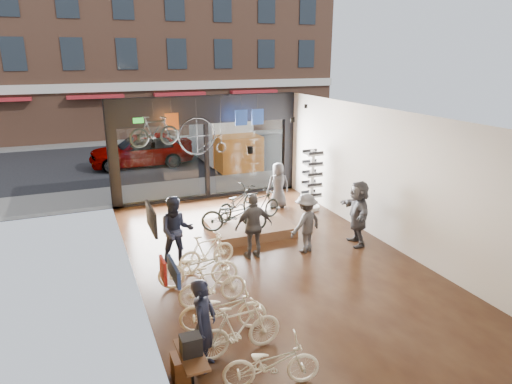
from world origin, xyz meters
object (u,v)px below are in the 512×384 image
floor_bike_5 (207,252)px  display_bike_mid (261,206)px  customer_1 (176,231)px  customer_0 (204,324)px  floor_bike_0 (271,363)px  hung_bike (154,131)px  penny_farthing (205,137)px  customer_5 (358,213)px  floor_bike_2 (223,309)px  sunglasses_rack (312,180)px  floor_bike_3 (213,285)px  display_bike_left (234,215)px  customer_2 (254,226)px  box_truck (225,139)px  floor_bike_1 (239,329)px  display_platform (250,228)px  customer_3 (306,223)px  street_car (141,149)px  floor_bike_4 (198,267)px  display_bike_right (237,203)px  customer_4 (278,185)px

floor_bike_5 → display_bike_mid: (2.29, 1.96, 0.30)m
customer_1 → customer_0: bearing=-88.4°
floor_bike_0 → hung_bike: bearing=14.7°
display_bike_mid → penny_farthing: bearing=-3.4°
display_bike_mid → customer_5: customer_5 is taller
floor_bike_2 → display_bike_mid: (2.74, 4.64, 0.32)m
floor_bike_2 → hung_bike: (0.02, 6.70, 2.48)m
sunglasses_rack → hung_bike: (-5.11, 0.91, 1.87)m
floor_bike_3 → display_bike_left: (1.61, 3.14, 0.34)m
display_bike_left → sunglasses_rack: bearing=-45.7°
customer_1 → customer_2: (1.98, -0.34, -0.03)m
floor_bike_0 → display_bike_left: bearing=-0.6°
floor_bike_5 → customer_5: size_ratio=0.83×
customer_1 → customer_5: size_ratio=0.98×
box_truck → floor_bike_1: (-4.55, -14.31, -0.71)m
floor_bike_0 → floor_bike_3: 2.80m
display_platform → floor_bike_1: bearing=-113.2°
customer_1 → customer_3: size_ratio=1.11×
street_car → sunglasses_rack: sunglasses_rack is taller
floor_bike_3 → penny_farthing: penny_farthing is taller
penny_farthing → hung_bike: size_ratio=1.01×
box_truck → floor_bike_1: 15.03m
floor_bike_2 → hung_bike: 7.15m
floor_bike_0 → floor_bike_4: bearing=16.8°
display_platform → display_bike_mid: size_ratio=1.53×
street_car → floor_bike_4: bearing=-3.0°
display_platform → sunglasses_rack: sunglasses_rack is taller
street_car → floor_bike_0: (-0.43, -16.29, -0.40)m
display_bike_right → customer_4: bearing=-90.8°
floor_bike_4 → customer_0: customer_0 is taller
floor_bike_1 → customer_1: 4.06m
display_bike_mid → customer_4: 2.25m
floor_bike_2 → floor_bike_1: bearing=-163.7°
floor_bike_4 → penny_farthing: size_ratio=1.15×
floor_bike_1 → customer_2: bearing=-28.8°
floor_bike_3 → display_bike_left: bearing=-27.8°
display_bike_mid → display_bike_right: 0.79m
floor_bike_0 → display_bike_mid: display_bike_mid is taller
display_bike_left → customer_2: customer_2 is taller
display_bike_mid → customer_0: (-3.38, -5.58, 0.07)m
customer_4 → floor_bike_5: bearing=53.8°
floor_bike_2 → customer_5: (4.85, 2.61, 0.49)m
street_car → display_bike_left: bearing=5.7°
display_platform → hung_bike: hung_bike is taller
display_platform → hung_bike: size_ratio=1.52×
customer_3 → display_bike_right: bearing=-86.8°
customer_0 → hung_bike: (0.66, 7.64, 2.09)m
floor_bike_1 → floor_bike_2: floor_bike_1 is taller
floor_bike_2 → customer_5: size_ratio=0.91×
floor_bike_2 → sunglasses_rack: 7.77m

